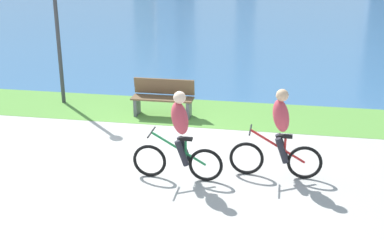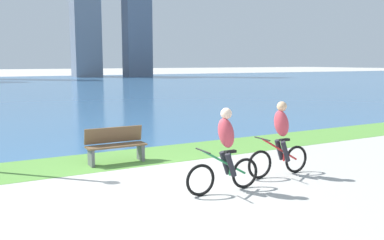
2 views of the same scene
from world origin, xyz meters
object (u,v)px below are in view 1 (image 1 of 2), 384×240
(cyclist_lead, at_px, (179,136))
(cyclist_trailing, at_px, (279,134))
(bench_near_path, at_px, (163,98))
(lamppost_tall, at_px, (56,15))

(cyclist_lead, distance_m, cyclist_trailing, 1.79)
(cyclist_lead, xyz_separation_m, cyclist_trailing, (1.74, 0.41, 0.00))
(cyclist_lead, height_order, cyclist_trailing, cyclist_trailing)
(cyclist_lead, bearing_deg, cyclist_trailing, 13.18)
(cyclist_lead, relative_size, bench_near_path, 1.11)
(cyclist_trailing, distance_m, bench_near_path, 4.10)
(cyclist_lead, xyz_separation_m, bench_near_path, (-1.09, 3.35, -0.38))
(cyclist_lead, relative_size, cyclist_trailing, 0.99)
(cyclist_trailing, relative_size, lamppost_tall, 0.49)
(cyclist_trailing, distance_m, lamppost_tall, 6.81)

